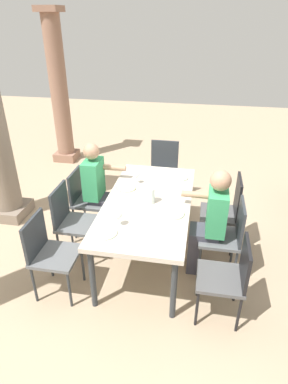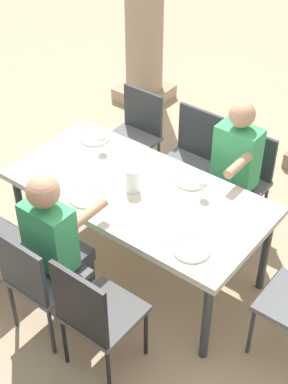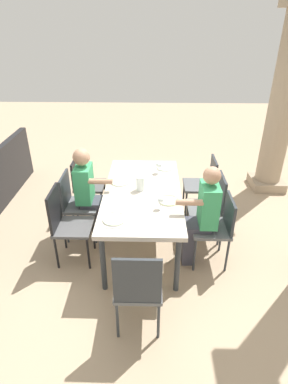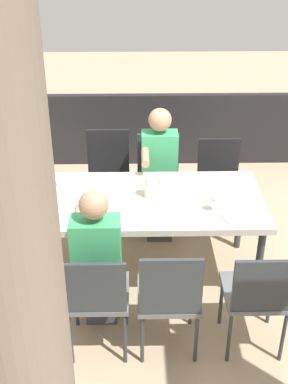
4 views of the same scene
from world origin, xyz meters
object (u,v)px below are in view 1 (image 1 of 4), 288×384
chair_east_north (86,197)px  water_pitcher (150,196)px  chair_west_north (48,250)px  diner_woman_green (99,188)px  chair_head_east (163,169)px  diner_man_white (210,220)px  wine_glass_2 (137,175)px  plate_1 (173,213)px  dining_table (148,206)px  chair_east_south (226,209)px  stone_column_far (59,92)px  plate_0 (104,233)px  plate_2 (126,188)px  plate_3 (178,177)px  chair_mid_north (71,218)px  chair_west_south (229,275)px  chair_mid_south (227,234)px  wine_glass_0 (118,215)px

chair_east_north → water_pitcher: water_pitcher is taller
chair_west_north → diner_woman_green: diner_woman_green is taller
chair_head_east → diner_man_white: bearing=-155.4°
wine_glass_2 → diner_woman_green: bearing=94.7°
water_pitcher → chair_east_north: bearing=66.7°
chair_head_east → plate_1: chair_head_east is taller
dining_table → chair_east_north: bearing=67.6°
chair_east_north → wine_glass_2: 0.77m
diner_woman_green → diner_man_white: diner_woman_green is taller
water_pitcher → chair_east_south: bearing=-65.7°
chair_east_north → wine_glass_2: size_ratio=5.96×
stone_column_far → chair_east_south: bearing=-127.4°
plate_0 → wine_glass_2: bearing=-4.9°
plate_2 → plate_3: bearing=-55.6°
chair_east_north → plate_0: 1.24m
dining_table → stone_column_far: size_ratio=0.69×
chair_mid_north → chair_west_north: bearing=-179.6°
diner_man_white → plate_3: 0.89m
chair_west_north → chair_east_north: size_ratio=1.01×
chair_east_north → plate_2: 0.64m
chair_head_east → plate_3: (-0.73, -0.28, 0.23)m
stone_column_far → plate_2: (-2.47, -1.86, -0.58)m
plate_1 → wine_glass_2: 0.82m
chair_west_north → plate_1: 1.33m
dining_table → diner_man_white: diner_man_white is taller
chair_east_north → wine_glass_2: (0.04, -0.68, 0.35)m
chair_west_north → diner_woman_green: size_ratio=0.70×
diner_woman_green → plate_2: diner_woman_green is taller
stone_column_far → plate_0: 3.93m
plate_0 → chair_mid_north: bearing=46.6°
stone_column_far → plate_0: (-3.41, -1.86, -0.58)m
chair_west_south → plate_0: (0.05, 1.20, 0.28)m
chair_west_south → chair_mid_north: chair_mid_north is taller
dining_table → plate_3: (0.66, -0.28, 0.07)m
chair_mid_north → chair_east_south: size_ratio=0.95×
chair_west_south → chair_mid_south: size_ratio=0.94×
plate_2 → water_pitcher: bearing=-128.9°
diner_man_white → plate_2: (0.38, 1.01, 0.10)m
stone_column_far → plate_2: stone_column_far is taller
dining_table → plate_1: plate_1 is taller
wine_glass_0 → wine_glass_2: bearing=0.4°
water_pitcher → plate_1: bearing=-125.8°
water_pitcher → plate_0: bearing=153.2°
plate_3 → water_pitcher: (-0.68, 0.26, 0.07)m
chair_west_south → diner_woman_green: size_ratio=0.68×
chair_east_south → plate_1: (-0.59, 0.60, 0.23)m
chair_mid_north → chair_east_north: bearing=-0.7°
chair_east_south → plate_3: 0.72m
chair_west_south → plate_0: chair_west_south is taller
wine_glass_0 → chair_west_south: bearing=-101.2°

